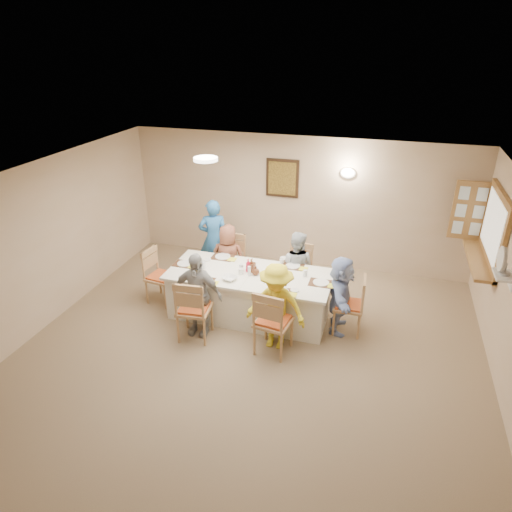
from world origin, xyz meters
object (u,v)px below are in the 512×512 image
(dining_table, at_px, (250,294))
(condiment_ketchup, at_px, (248,265))
(chair_left_end, at_px, (161,276))
(chair_right_end, at_px, (348,304))
(chair_front_left, at_px, (194,308))
(diner_front_right, at_px, (276,307))
(diner_back_left, at_px, (228,259))
(desk_fan, at_px, (504,264))
(diner_right_end, at_px, (340,294))
(serving_hatch, at_px, (494,229))
(chair_front_right, at_px, (274,320))
(chair_back_left, at_px, (231,262))
(caregiver, at_px, (214,238))
(diner_front_left, at_px, (197,294))
(chair_back_right, at_px, (297,272))
(diner_back_right, at_px, (296,267))

(dining_table, relative_size, condiment_ketchup, 11.99)
(chair_left_end, bearing_deg, chair_right_end, -81.68)
(chair_front_left, xyz_separation_m, diner_front_right, (1.20, 0.12, 0.16))
(diner_back_left, bearing_deg, dining_table, 123.77)
(desk_fan, height_order, chair_left_end, desk_fan)
(chair_right_end, bearing_deg, dining_table, -92.64)
(desk_fan, xyz_separation_m, dining_table, (-3.39, 0.30, -1.17))
(dining_table, xyz_separation_m, diner_right_end, (1.42, 0.00, 0.24))
(diner_back_left, xyz_separation_m, condiment_ketchup, (0.56, -0.63, 0.25))
(serving_hatch, height_order, chair_right_end, serving_hatch)
(chair_right_end, xyz_separation_m, diner_back_left, (-2.15, 0.68, 0.15))
(dining_table, distance_m, chair_front_right, 1.01)
(chair_back_left, distance_m, condiment_ketchup, 1.01)
(chair_left_end, relative_size, chair_right_end, 1.01)
(chair_front_left, relative_size, caregiver, 0.68)
(chair_left_end, bearing_deg, desk_fan, -85.20)
(chair_front_left, bearing_deg, chair_back_left, -95.82)
(chair_left_end, bearing_deg, chair_front_left, -121.78)
(chair_left_end, xyz_separation_m, diner_front_left, (0.95, -0.68, 0.19))
(chair_back_right, bearing_deg, diner_front_right, -83.85)
(condiment_ketchup, bearing_deg, serving_hatch, 15.70)
(chair_left_end, height_order, diner_back_left, diner_back_left)
(chair_right_end, xyz_separation_m, diner_front_right, (-0.95, -0.68, 0.19))
(diner_front_left, relative_size, caregiver, 0.89)
(diner_back_left, bearing_deg, chair_front_right, 121.38)
(serving_hatch, relative_size, chair_front_left, 1.49)
(condiment_ketchup, bearing_deg, dining_table, -54.32)
(diner_right_end, xyz_separation_m, caregiver, (-2.47, 1.15, 0.13))
(chair_front_left, bearing_deg, diner_front_right, 179.89)
(dining_table, bearing_deg, chair_front_right, -53.13)
(chair_front_left, xyz_separation_m, caregiver, (-0.45, 1.95, 0.24))
(diner_back_left, bearing_deg, diner_front_right, 123.77)
(dining_table, distance_m, diner_front_left, 0.95)
(diner_back_left, bearing_deg, diner_front_left, 82.35)
(serving_hatch, height_order, diner_front_left, serving_hatch)
(chair_back_left, distance_m, diner_back_left, 0.18)
(dining_table, bearing_deg, chair_front_left, -126.87)
(serving_hatch, relative_size, condiment_ketchup, 7.04)
(chair_left_end, xyz_separation_m, diner_right_end, (2.97, 0.00, 0.14))
(chair_back_right, relative_size, chair_front_left, 0.93)
(chair_back_right, distance_m, diner_right_end, 1.15)
(serving_hatch, relative_size, chair_front_right, 1.46)
(chair_back_right, distance_m, condiment_ketchup, 1.06)
(chair_back_left, bearing_deg, chair_left_end, -138.70)
(desk_fan, height_order, caregiver, desk_fan)
(chair_back_right, distance_m, diner_front_right, 1.49)
(serving_hatch, distance_m, diner_front_left, 4.53)
(diner_back_right, height_order, diner_front_right, diner_front_right)
(condiment_ketchup, bearing_deg, chair_right_end, -1.86)
(dining_table, relative_size, chair_back_right, 2.72)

